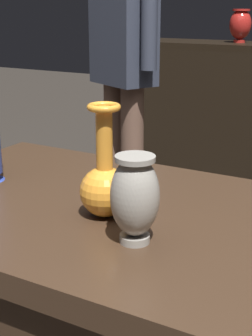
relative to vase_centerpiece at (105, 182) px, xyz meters
name	(u,v)px	position (x,y,z in m)	size (l,w,h in m)	color
vase_centerpiece	(105,182)	(0.00, 0.00, 0.00)	(0.10, 0.10, 0.23)	orange
vase_left_accent	(135,196)	(0.11, -0.08, 0.02)	(0.09, 0.09, 0.16)	gray
shelf_vase_left	(240,24)	(-0.45, 2.26, 0.23)	(0.13, 0.13, 0.19)	red
visitor_near_left	(123,47)	(-0.69, 1.28, 0.15)	(0.43, 0.30, 1.72)	brown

